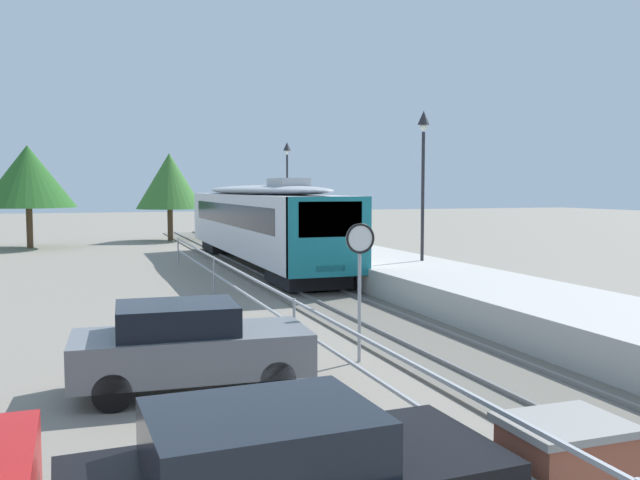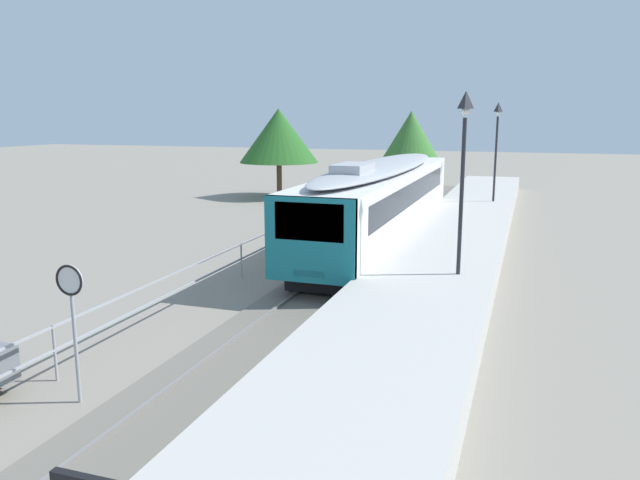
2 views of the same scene
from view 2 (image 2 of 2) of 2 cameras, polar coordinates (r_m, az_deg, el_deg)
ground_plane at (r=22.59m, az=-5.40°, el=-2.94°), size 160.00×160.00×0.00m
track_rails at (r=21.56m, az=1.91°, el=-3.49°), size 3.20×60.00×0.14m
commuter_train at (r=26.78m, az=5.63°, el=3.99°), size 2.82×18.55×3.74m
station_platform at (r=20.78m, az=10.54°, el=-3.07°), size 3.90×60.00×0.90m
platform_lamp_mid_platform at (r=18.51m, az=13.05°, el=8.17°), size 0.34×0.34×5.35m
platform_lamp_far_end at (r=35.41m, az=15.93°, el=9.43°), size 0.34×0.34×5.35m
speed_limit_sign at (r=12.80m, az=-21.88°, el=-5.06°), size 0.61×0.10×2.81m
carpark_fence at (r=14.40m, az=-23.24°, el=-8.45°), size 0.06×36.06×1.25m
tree_behind_carpark at (r=43.38m, az=8.34°, el=9.19°), size 4.45×4.45×5.86m
tree_behind_station_far at (r=42.83m, az=-3.81°, el=9.53°), size 5.38×5.38×6.02m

